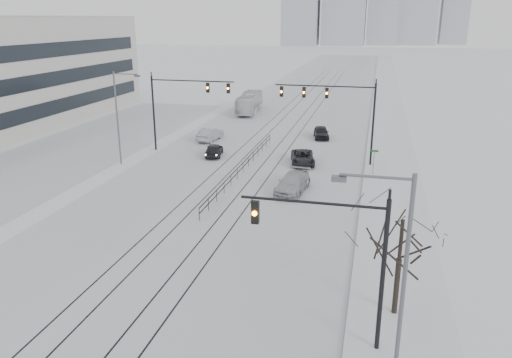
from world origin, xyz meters
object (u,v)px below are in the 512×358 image
at_px(sedan_sb_outer, 210,134).
at_px(box_truck, 250,103).
at_px(traffic_mast_near, 344,252).
at_px(sedan_sb_inner, 214,150).
at_px(sedan_nb_front, 303,158).
at_px(sedan_nb_right, 293,183).
at_px(sedan_nb_far, 321,132).
at_px(bare_tree, 402,230).

xyz_separation_m(sedan_sb_outer, box_truck, (-0.06, 19.02, 0.73)).
bearing_deg(traffic_mast_near, sedan_sb_inner, 117.78).
xyz_separation_m(sedan_sb_inner, sedan_nb_front, (9.43, -0.75, -0.02)).
distance_m(traffic_mast_near, sedan_sb_outer, 39.90).
xyz_separation_m(traffic_mast_near, box_truck, (-17.91, 54.50, -3.09)).
relative_size(sedan_sb_inner, sedan_nb_right, 0.76).
xyz_separation_m(sedan_nb_front, sedan_nb_right, (0.42, -8.43, 0.10)).
height_order(sedan_nb_front, sedan_nb_far, sedan_nb_far).
height_order(traffic_mast_near, sedan_nb_front, traffic_mast_near).
height_order(sedan_sb_inner, sedan_nb_right, sedan_nb_right).
bearing_deg(sedan_sb_outer, sedan_nb_front, 155.49).
distance_m(sedan_nb_front, box_truck, 29.00).
distance_m(sedan_sb_inner, sedan_nb_far, 14.72).
distance_m(sedan_sb_inner, box_truck, 25.74).
bearing_deg(box_truck, sedan_nb_right, 105.55).
xyz_separation_m(bare_tree, sedan_nb_front, (-8.22, 25.15, -3.83)).
xyz_separation_m(traffic_mast_near, sedan_nb_far, (-5.28, 39.76, -3.85)).
bearing_deg(traffic_mast_near, sedan_nb_far, 97.57).
bearing_deg(box_truck, traffic_mast_near, 103.93).
distance_m(bare_tree, sedan_nb_right, 18.82).
relative_size(traffic_mast_near, sedan_nb_far, 1.68).
relative_size(traffic_mast_near, sedan_nb_right, 1.34).
relative_size(sedan_sb_outer, sedan_nb_right, 0.87).
relative_size(bare_tree, sedan_sb_inner, 1.54).
bearing_deg(sedan_nb_front, box_truck, 103.28).
bearing_deg(sedan_nb_far, sedan_nb_front, -103.40).
bearing_deg(sedan_sb_inner, sedan_nb_far, -142.34).
bearing_deg(box_truck, bare_tree, 107.27).
bearing_deg(sedan_sb_outer, box_truck, -83.06).
bearing_deg(bare_tree, sedan_nb_far, 101.82).
bearing_deg(bare_tree, traffic_mast_near, -128.76).
relative_size(traffic_mast_near, sedan_sb_inner, 1.77).
distance_m(sedan_sb_outer, sedan_nb_right, 20.10).
relative_size(bare_tree, box_truck, 0.58).
relative_size(traffic_mast_near, sedan_sb_outer, 1.54).
xyz_separation_m(sedan_sb_outer, sedan_nb_far, (12.57, 4.28, -0.04)).
height_order(bare_tree, sedan_nb_right, bare_tree).
distance_m(sedan_sb_inner, sedan_nb_right, 13.46).
height_order(sedan_sb_inner, box_truck, box_truck).
relative_size(sedan_nb_far, box_truck, 0.39).
bearing_deg(traffic_mast_near, sedan_nb_front, 101.65).
bearing_deg(traffic_mast_near, bare_tree, 51.24).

